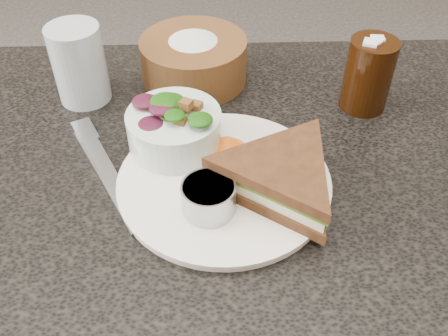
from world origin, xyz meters
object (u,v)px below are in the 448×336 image
dinner_plate (224,182)px  salad_bowl (174,124)px  sandwich (281,176)px  dressing_ramekin (209,198)px  dining_table (229,330)px  bread_basket (194,53)px  water_glass (79,64)px  cola_glass (369,71)px

dinner_plate → salad_bowl: bearing=133.0°
dinner_plate → sandwich: bearing=-19.4°
sandwich → dressing_ramekin: bearing=-128.1°
dining_table → dressing_ramekin: bearing=-117.0°
salad_bowl → bread_basket: bread_basket is taller
sandwich → salad_bowl: size_ratio=1.53×
bread_basket → water_glass: water_glass is taller
salad_bowl → dressing_ramekin: size_ratio=1.95×
dinner_plate → salad_bowl: size_ratio=2.13×
cola_glass → sandwich: bearing=-127.9°
dinner_plate → salad_bowl: (-0.06, 0.07, 0.04)m
dining_table → bread_basket: size_ratio=6.04×
dinner_plate → sandwich: 0.08m
dinner_plate → water_glass: 0.29m
dressing_ramekin → cola_glass: 0.32m
dinner_plate → bread_basket: bearing=99.2°
dining_table → dinner_plate: size_ratio=3.80×
water_glass → bread_basket: bearing=15.2°
salad_bowl → cola_glass: size_ratio=1.04×
cola_glass → dressing_ramekin: bearing=-137.4°
sandwich → salad_bowl: (-0.13, 0.09, 0.01)m
water_glass → sandwich: bearing=-39.1°
dinner_plate → cola_glass: cola_glass is taller
water_glass → dressing_ramekin: bearing=-53.1°
sandwich → salad_bowl: bearing=-180.0°
dining_table → water_glass: size_ratio=8.57×
dining_table → water_glass: 0.52m
dinner_plate → salad_bowl: salad_bowl is taller
dinner_plate → dressing_ramekin: size_ratio=4.16×
dressing_ramekin → bread_basket: (-0.02, 0.29, 0.02)m
dining_table → cola_glass: size_ratio=8.42×
dressing_ramekin → cola_glass: (0.23, 0.21, 0.03)m
dining_table → sandwich: (0.06, -0.03, 0.41)m
water_glass → salad_bowl: bearing=-42.5°
dining_table → salad_bowl: 0.43m
dinner_plate → water_glass: bearing=136.1°
sandwich → water_glass: (-0.27, 0.22, 0.02)m
cola_glass → salad_bowl: bearing=-160.6°
bread_basket → water_glass: 0.17m
dining_table → sandwich: size_ratio=5.31×
dressing_ramekin → cola_glass: bearing=42.6°
bread_basket → dressing_ramekin: bearing=-86.1°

